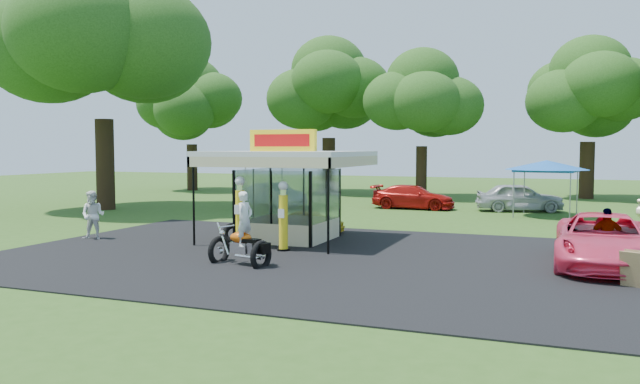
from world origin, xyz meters
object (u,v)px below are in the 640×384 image
Objects in this scene: bg_car_a at (274,194)px; tent_west at (282,159)px; gas_station_kiosk at (289,194)px; bg_car_b at (413,197)px; motorcycle at (243,236)px; spectator_east_b at (607,238)px; gas_pump_right at (283,218)px; pink_sedan at (603,241)px; spectator_west at (93,215)px; bg_car_c at (519,197)px; kiosk_car at (311,221)px; gas_pump_left at (240,214)px; a_frame_sign at (632,269)px; tent_east at (547,166)px.

tent_west reaches higher than bg_car_a.
bg_car_b is (1.63, 13.94, -1.09)m from gas_station_kiosk.
motorcycle is 0.54× the size of bg_car_a.
tent_west is (-16.37, 12.76, 2.03)m from spectator_east_b.
motorcycle reaches higher than spectator_east_b.
bg_car_b is (0.74, 16.36, -0.46)m from gas_pump_right.
pink_sedan is 3.04× the size of spectator_west.
gas_station_kiosk is 0.95× the size of pink_sedan.
motorcycle is at bearing 147.62° from bg_car_c.
bg_car_c is at bearing 68.97° from gas_pump_right.
gas_station_kiosk is 1.92× the size of kiosk_car.
bg_car_b is 7.89m from tent_west.
spectator_east_b is (11.61, 1.04, -0.34)m from gas_pump_left.
gas_station_kiosk is 7.53m from spectator_west.
gas_pump_right is at bearing -169.13° from kiosk_car.
pink_sedan is at bearing -107.68° from bg_car_a.
a_frame_sign is 0.50× the size of spectator_west.
gas_station_kiosk is 14.26m from bg_car_a.
a_frame_sign is at bearing -150.34° from bg_car_b.
gas_pump_left is at bearing -175.33° from pink_sedan.
gas_pump_left is at bearing -122.75° from tent_east.
kiosk_car is 0.66× the size of bg_car_a.
tent_east reaches higher than spectator_east_b.
a_frame_sign is at bearing -78.54° from pink_sedan.
motorcycle reaches higher than kiosk_car.
gas_pump_right is (0.89, -2.42, -0.64)m from gas_station_kiosk.
kiosk_car is 12.31m from bg_car_a.
spectator_west is 22.46m from bg_car_c.
motorcycle is 20.89m from bg_car_c.
tent_east is (9.58, 14.89, 1.40)m from gas_pump_left.
spectator_west is at bearing -6.15° from spectator_east_b.
motorcycle reaches higher than spectator_west.
bg_car_c is (7.44, 14.63, -0.99)m from gas_station_kiosk.
gas_pump_right is at bearing -131.89° from bg_car_a.
tent_west is at bearing 112.07° from bg_car_b.
gas_station_kiosk is 10.96m from pink_sedan.
bg_car_b is 7.65m from tent_east.
bg_car_c is at bearing 33.18° from spectator_west.
bg_car_a is at bearing 131.23° from tent_west.
motorcycle is 17.78m from tent_west.
bg_car_c is at bearing -30.93° from kiosk_car.
gas_station_kiosk reaches higher than gas_pump_right.
tent_west reaches higher than gas_pump_right.
spectator_east_b is at bearing -37.94° from tent_west.
bg_car_b is (2.34, 16.43, -0.53)m from gas_pump_left.
gas_station_kiosk is 1.26× the size of bg_car_a.
tent_west is 14.38m from tent_east.
tent_east is at bearing -100.33° from bg_car_b.
spectator_west is at bearing -136.76° from tent_east.
motorcycle is at bearing -114.51° from tent_east.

